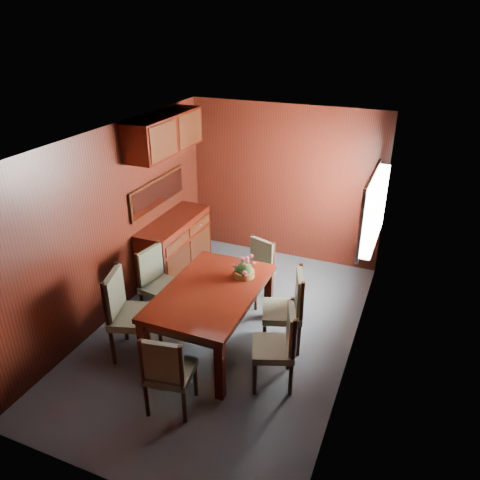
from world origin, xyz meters
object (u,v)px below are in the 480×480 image
at_px(chair_left_near, 127,309).
at_px(flower_centerpiece, 244,267).
at_px(dining_table, 211,297).
at_px(chair_head, 167,370).
at_px(sideboard, 175,248).
at_px(chair_right_near, 280,342).

bearing_deg(chair_left_near, flower_centerpiece, 113.82).
height_order(dining_table, chair_head, chair_head).
relative_size(dining_table, flower_centerpiece, 6.18).
xyz_separation_m(sideboard, chair_right_near, (2.13, -1.57, 0.07)).
distance_m(dining_table, chair_left_near, 0.95).
distance_m(dining_table, flower_centerpiece, 0.53).
xyz_separation_m(chair_right_near, flower_centerpiece, (-0.68, 0.70, 0.37)).
xyz_separation_m(chair_left_near, flower_centerpiece, (1.05, 0.90, 0.30)).
height_order(chair_right_near, flower_centerpiece, flower_centerpiece).
distance_m(sideboard, chair_left_near, 1.82).
bearing_deg(flower_centerpiece, chair_head, -96.83).
height_order(chair_left_near, chair_right_near, chair_left_near).
xyz_separation_m(sideboard, chair_left_near, (0.39, -1.77, 0.14)).
relative_size(chair_right_near, chair_head, 1.01).
bearing_deg(chair_right_near, chair_left_near, 76.02).
height_order(sideboard, dining_table, sideboard).
bearing_deg(dining_table, flower_centerpiece, 59.64).
bearing_deg(flower_centerpiece, dining_table, -119.97).
distance_m(chair_right_near, flower_centerpiece, 1.05).
height_order(sideboard, chair_right_near, chair_right_near).
distance_m(dining_table, chair_right_near, 0.98).
bearing_deg(sideboard, chair_left_near, -77.43).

